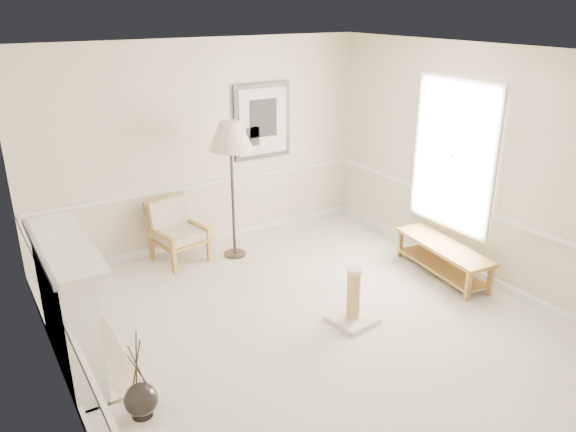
% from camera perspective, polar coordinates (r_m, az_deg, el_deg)
% --- Properties ---
extents(ground, '(5.50, 5.50, 0.00)m').
position_cam_1_polar(ground, '(6.30, 2.25, -11.08)').
color(ground, silver).
rests_on(ground, ground).
extents(room, '(5.04, 5.54, 2.92)m').
position_cam_1_polar(room, '(5.68, 3.24, 5.86)').
color(room, beige).
rests_on(room, ground).
extents(fireplace, '(0.64, 1.64, 1.31)m').
position_cam_1_polar(fireplace, '(5.74, -21.38, -8.74)').
color(fireplace, white).
rests_on(fireplace, ground).
extents(floor_vase, '(0.29, 0.29, 0.85)m').
position_cam_1_polar(floor_vase, '(5.20, -14.70, -17.67)').
color(floor_vase, black).
rests_on(floor_vase, ground).
extents(armchair, '(0.75, 0.79, 0.84)m').
position_cam_1_polar(armchair, '(7.79, -11.39, -1.22)').
color(armchair, '#A57735').
rests_on(armchair, ground).
extents(floor_lamp, '(0.75, 0.75, 1.89)m').
position_cam_1_polar(floor_lamp, '(7.41, -5.84, 7.71)').
color(floor_lamp, black).
rests_on(floor_lamp, ground).
extents(bench, '(0.62, 1.52, 0.42)m').
position_cam_1_polar(bench, '(7.53, 15.44, -3.80)').
color(bench, '#A57735').
rests_on(bench, ground).
extents(scratching_post, '(0.51, 0.51, 0.65)m').
position_cam_1_polar(scratching_post, '(6.31, 6.63, -9.01)').
color(scratching_post, beige).
rests_on(scratching_post, ground).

